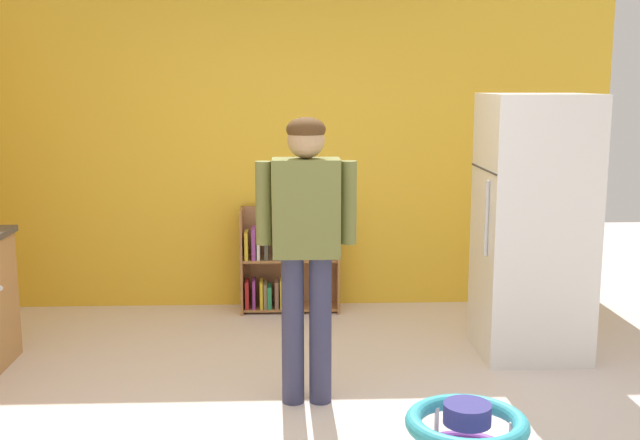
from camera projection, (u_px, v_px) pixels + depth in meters
ground_plane at (298, 419)px, 4.38m from camera, size 12.00×12.00×0.00m
back_wall at (293, 144)px, 6.43m from camera, size 5.20×0.06×2.70m
refrigerator at (533, 226)px, 5.31m from camera, size 0.73×0.68×1.78m
bookshelf at (283, 266)px, 6.42m from camera, size 0.80×0.28×0.85m
standing_person at (306, 233)px, 4.44m from camera, size 0.57×0.22×1.67m
baby_walker at (466, 435)px, 3.82m from camera, size 0.60×0.60×0.32m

